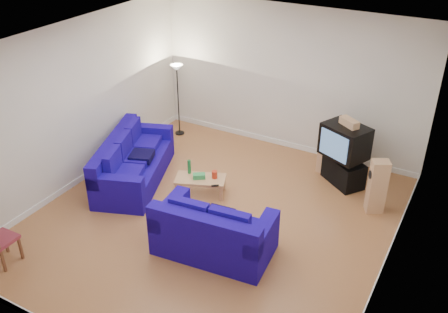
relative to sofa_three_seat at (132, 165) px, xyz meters
The scene contains 15 objects.
room 2.46m from the sofa_three_seat, 10.06° to the right, with size 6.01×6.51×3.21m.
sofa_three_seat is the anchor object (origin of this frame).
sofa_loveseat 2.82m from the sofa_three_seat, 24.36° to the right, with size 1.96×1.23×0.93m.
coffee_table 1.49m from the sofa_three_seat, ahead, with size 1.06×0.80×0.35m.
bottle 1.24m from the sofa_three_seat, 13.97° to the left, with size 0.07×0.07×0.29m, color #197233.
tissue_box 1.47m from the sofa_three_seat, ahead, with size 0.23×0.13×0.10m, color green.
red_canister 1.75m from the sofa_three_seat, 12.50° to the left, with size 0.11×0.11×0.15m, color red.
remote 1.87m from the sofa_three_seat, ahead, with size 0.14×0.04×0.02m, color black.
tv_stand 4.25m from the sofa_three_seat, 27.68° to the left, with size 0.85×0.47×0.52m, color black.
av_receiver 4.30m from the sofa_three_seat, 28.17° to the left, with size 0.43×0.35×0.10m, color black.
television 4.23m from the sofa_three_seat, 27.44° to the left, with size 1.02×0.91×0.65m.
centre_speaker 4.35m from the sofa_three_seat, 27.54° to the left, with size 0.41×0.16×0.14m, color tan.
speaker_left 3.99m from the sofa_three_seat, 34.25° to the left, with size 0.31×0.36×1.04m.
speaker_right 4.75m from the sofa_three_seat, 15.91° to the left, with size 0.38×0.36×1.04m.
floor_lamp 2.50m from the sofa_three_seat, 98.59° to the left, with size 0.29×0.29×1.72m.
Camera 1 is at (3.72, -6.28, 5.37)m, focal length 40.00 mm.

